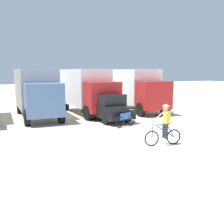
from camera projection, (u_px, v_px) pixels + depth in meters
The scene contains 7 objects.
ground_plane at pixel (137, 155), 10.10m from camera, with size 120.00×120.00×0.00m, color beige.
box_truck_grey_hauler at pixel (37, 91), 18.07m from camera, with size 2.55×6.81×3.35m.
box_truck_avon_van at pixel (87, 89), 19.81m from camera, with size 2.83×6.90×3.35m.
box_truck_white_box at pixel (136, 88), 21.24m from camera, with size 2.42×6.76×3.35m.
sedan_parked at pixel (107, 107), 17.10m from camera, with size 2.32×4.40×1.76m.
cyclist_orange_shirt at pixel (164, 126), 11.31m from camera, with size 1.73×0.52×1.82m.
bicycle_spare at pixel (126, 120), 15.21m from camera, with size 1.59×0.83×0.97m.
Camera 1 is at (-4.66, -8.59, 3.20)m, focal length 41.95 mm.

